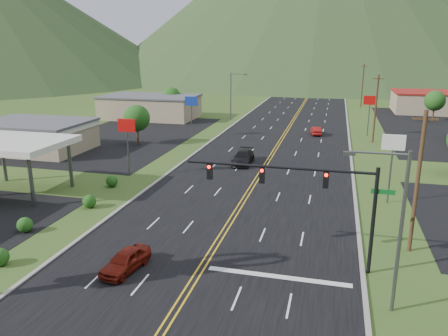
% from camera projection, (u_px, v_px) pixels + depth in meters
% --- Properties ---
extents(traffic_signal, '(13.10, 0.43, 7.00)m').
position_uv_depth(traffic_signal, '(309.00, 189.00, 27.43)').
color(traffic_signal, black).
rests_on(traffic_signal, ground).
extents(streetlight_east, '(3.28, 0.25, 9.00)m').
position_uv_depth(streetlight_east, '(395.00, 222.00, 22.62)').
color(streetlight_east, '#59595E').
rests_on(streetlight_east, ground).
extents(streetlight_west, '(3.28, 0.25, 9.00)m').
position_uv_depth(streetlight_west, '(232.00, 93.00, 84.03)').
color(streetlight_west, '#59595E').
rests_on(streetlight_west, ground).
extents(gas_canopy, '(10.00, 8.00, 5.30)m').
position_uv_depth(gas_canopy, '(13.00, 144.00, 41.81)').
color(gas_canopy, white).
rests_on(gas_canopy, ground).
extents(building_west_mid, '(14.40, 10.40, 4.10)m').
position_uv_depth(building_west_mid, '(35.00, 134.00, 59.83)').
color(building_west_mid, tan).
rests_on(building_west_mid, ground).
extents(building_west_far, '(18.40, 11.40, 4.50)m').
position_uv_depth(building_west_far, '(150.00, 107.00, 86.85)').
color(building_west_far, tan).
rests_on(building_west_far, ground).
extents(building_east_far, '(16.40, 12.40, 4.50)m').
position_uv_depth(building_east_far, '(433.00, 102.00, 94.01)').
color(building_east_far, tan).
rests_on(building_east_far, ground).
extents(pole_sign_west_a, '(2.00, 0.18, 6.40)m').
position_uv_depth(pole_sign_west_a, '(127.00, 131.00, 47.32)').
color(pole_sign_west_a, '#59595E').
rests_on(pole_sign_west_a, ground).
extents(pole_sign_west_b, '(2.00, 0.18, 6.40)m').
position_uv_depth(pole_sign_west_b, '(191.00, 105.00, 67.83)').
color(pole_sign_west_b, '#59595E').
rests_on(pole_sign_west_b, ground).
extents(pole_sign_east_a, '(2.00, 0.18, 6.40)m').
position_uv_depth(pole_sign_east_a, '(393.00, 149.00, 39.01)').
color(pole_sign_east_a, '#59595E').
rests_on(pole_sign_east_a, ground).
extents(pole_sign_east_b, '(2.00, 0.18, 6.40)m').
position_uv_depth(pole_sign_east_b, '(370.00, 104.00, 68.85)').
color(pole_sign_east_b, '#59595E').
rests_on(pole_sign_east_b, ground).
extents(tree_west_a, '(3.84, 3.84, 5.82)m').
position_uv_depth(tree_west_a, '(137.00, 118.00, 63.05)').
color(tree_west_a, '#382314').
rests_on(tree_west_a, ground).
extents(tree_west_b, '(3.84, 3.84, 5.82)m').
position_uv_depth(tree_west_b, '(171.00, 97.00, 89.42)').
color(tree_west_b, '#382314').
rests_on(tree_west_b, ground).
extents(tree_east_b, '(3.84, 3.84, 5.82)m').
position_uv_depth(tree_east_b, '(435.00, 101.00, 82.85)').
color(tree_east_b, '#382314').
rests_on(tree_east_b, ground).
extents(utility_pole_a, '(1.60, 0.28, 10.00)m').
position_uv_depth(utility_pole_a, '(418.00, 182.00, 29.54)').
color(utility_pole_a, '#382314').
rests_on(utility_pole_a, ground).
extents(utility_pole_b, '(1.60, 0.28, 10.00)m').
position_uv_depth(utility_pole_b, '(376.00, 108.00, 64.05)').
color(utility_pole_b, '#382314').
rests_on(utility_pole_b, ground).
extents(utility_pole_c, '(1.60, 0.28, 10.00)m').
position_uv_depth(utility_pole_c, '(362.00, 85.00, 101.35)').
color(utility_pole_c, '#382314').
rests_on(utility_pole_c, ground).
extents(utility_pole_d, '(1.60, 0.28, 10.00)m').
position_uv_depth(utility_pole_d, '(356.00, 74.00, 138.66)').
color(utility_pole_d, '#382314').
rests_on(utility_pole_d, ground).
extents(car_red_near, '(2.30, 4.25, 1.37)m').
position_uv_depth(car_red_near, '(126.00, 261.00, 27.97)').
color(car_red_near, maroon).
rests_on(car_red_near, ground).
extents(car_dark_mid, '(2.29, 5.42, 1.56)m').
position_uv_depth(car_dark_mid, '(243.00, 158.00, 53.28)').
color(car_dark_mid, black).
rests_on(car_dark_mid, ground).
extents(car_red_far, '(2.04, 4.17, 1.32)m').
position_uv_depth(car_red_far, '(316.00, 131.00, 70.74)').
color(car_red_far, maroon).
rests_on(car_red_far, ground).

